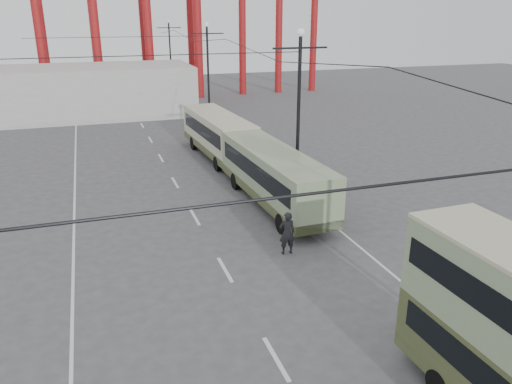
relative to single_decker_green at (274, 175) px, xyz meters
name	(u,v)px	position (x,y,z in m)	size (l,w,h in m)	color
road_markings	(184,194)	(-4.42, 3.29, -1.74)	(12.52, 120.00, 0.01)	silver
lamp_post_mid	(298,114)	(2.04, 1.59, 2.94)	(3.20, 0.44, 9.32)	black
lamp_post_far	(208,73)	(2.04, 23.59, 2.94)	(3.20, 0.44, 9.32)	black
lamp_post_distant	(170,56)	(2.04, 45.59, 2.94)	(3.20, 0.44, 9.32)	black
fairground_shed	(83,91)	(-9.56, 30.59, 0.76)	(22.00, 10.00, 5.00)	#AFAFA9
single_decker_green	(274,175)	(0.00, 0.00, 0.00)	(2.97, 11.02, 3.09)	gray
single_decker_cream	(218,134)	(-0.43, 10.49, 0.04)	(3.17, 10.28, 3.16)	#B9B695
pedestrian	(287,233)	(-1.55, -5.81, -0.76)	(0.72, 0.47, 1.97)	black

